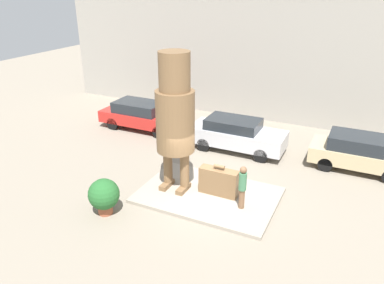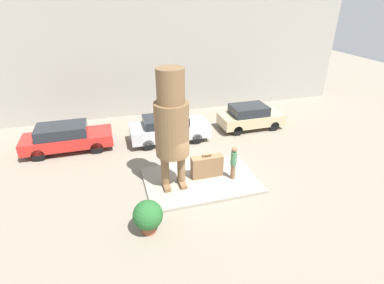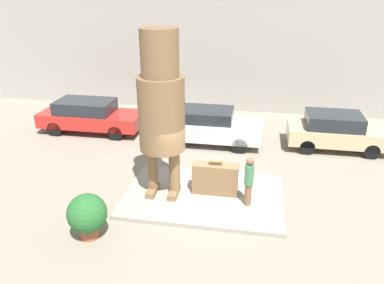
# 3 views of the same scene
# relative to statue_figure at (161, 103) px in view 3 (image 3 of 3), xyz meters

# --- Properties ---
(ground_plane) EXTENTS (60.00, 60.00, 0.00)m
(ground_plane) POSITION_rel_statue_figure_xyz_m (1.33, 0.10, -3.25)
(ground_plane) COLOR gray
(pedestal) EXTENTS (5.19, 3.50, 0.13)m
(pedestal) POSITION_rel_statue_figure_xyz_m (1.33, 0.10, -3.18)
(pedestal) COLOR gray
(pedestal) RESTS_ON ground_plane
(building_backdrop) EXTENTS (28.00, 0.60, 7.74)m
(building_backdrop) POSITION_rel_statue_figure_xyz_m (1.33, 9.76, 0.62)
(building_backdrop) COLOR gray
(building_backdrop) RESTS_ON ground_plane
(statue_figure) EXTENTS (1.44, 1.44, 5.33)m
(statue_figure) POSITION_rel_statue_figure_xyz_m (0.00, 0.00, 0.00)
(statue_figure) COLOR brown
(statue_figure) RESTS_ON pedestal
(giant_suitcase) EXTENTS (1.50, 0.45, 1.23)m
(giant_suitcase) POSITION_rel_statue_figure_xyz_m (1.68, 0.27, -2.59)
(giant_suitcase) COLOR brown
(giant_suitcase) RESTS_ON pedestal
(tourist) EXTENTS (0.28, 0.28, 1.65)m
(tourist) POSITION_rel_statue_figure_xyz_m (2.78, -0.27, -2.21)
(tourist) COLOR brown
(tourist) RESTS_ON pedestal
(parked_car_red) EXTENTS (4.78, 1.81, 1.54)m
(parked_car_red) POSITION_rel_statue_figure_xyz_m (-4.88, 5.11, -2.43)
(parked_car_red) COLOR #B2231E
(parked_car_red) RESTS_ON ground_plane
(parked_car_silver) EXTENTS (4.60, 1.77, 1.59)m
(parked_car_silver) POSITION_rel_statue_figure_xyz_m (0.81, 4.67, -2.41)
(parked_car_silver) COLOR #B7B7BC
(parked_car_silver) RESTS_ON ground_plane
(parked_car_tan) EXTENTS (4.09, 1.80, 1.56)m
(parked_car_tan) POSITION_rel_statue_figure_xyz_m (6.27, 5.06, -2.43)
(parked_car_tan) COLOR tan
(parked_car_tan) RESTS_ON ground_plane
(planter_pot) EXTENTS (1.11, 1.11, 1.34)m
(planter_pot) POSITION_rel_statue_figure_xyz_m (-1.54, -2.52, -2.50)
(planter_pot) COLOR brown
(planter_pot) RESTS_ON ground_plane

